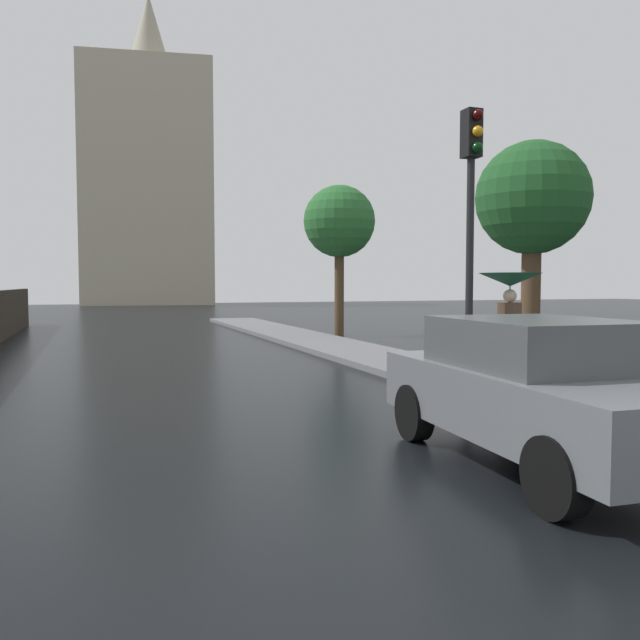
{
  "coord_description": "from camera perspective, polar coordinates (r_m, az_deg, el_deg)",
  "views": [
    {
      "loc": [
        -1.42,
        -1.27,
        1.87
      ],
      "look_at": [
        1.7,
        7.39,
        1.34
      ],
      "focal_mm": 35.41,
      "sensor_mm": 36.0,
      "label": 1
    }
  ],
  "objects": [
    {
      "name": "car_grey_near_kerb",
      "position": [
        6.94,
        19.42,
        -5.88
      ],
      "size": [
        2.08,
        4.07,
        1.5
      ],
      "rotation": [
        0.0,
        0.0,
        -0.05
      ],
      "color": "slate",
      "rests_on": "ground"
    },
    {
      "name": "pedestrian_with_umbrella_near",
      "position": [
        10.69,
        16.79,
        1.8
      ],
      "size": [
        1.01,
        1.01,
        1.91
      ],
      "rotation": [
        0.0,
        0.0,
        3.32
      ],
      "color": "black",
      "rests_on": "sidewalk_strip"
    },
    {
      "name": "traffic_light",
      "position": [
        10.44,
        13.52,
        10.69
      ],
      "size": [
        0.26,
        0.39,
        4.47
      ],
      "color": "black",
      "rests_on": "sidewalk_strip"
    },
    {
      "name": "street_tree_near",
      "position": [
        22.52,
        1.76,
        8.78
      ],
      "size": [
        2.53,
        2.53,
        5.34
      ],
      "color": "#4C3823",
      "rests_on": "ground"
    },
    {
      "name": "street_tree_mid",
      "position": [
        13.81,
        18.66,
        10.12
      ],
      "size": [
        2.31,
        2.31,
        4.78
      ],
      "color": "#4C3823",
      "rests_on": "ground"
    },
    {
      "name": "distant_tower",
      "position": [
        60.98,
        -15.03,
        12.01
      ],
      "size": [
        12.56,
        11.03,
        27.98
      ],
      "color": "#B2A88E",
      "rests_on": "ground"
    }
  ]
}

